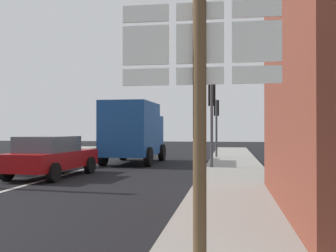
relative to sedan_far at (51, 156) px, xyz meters
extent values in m
plane|color=black|center=(0.21, 1.18, -0.76)|extent=(80.00, 80.00, 0.00)
cube|color=gray|center=(6.60, -0.82, -0.69)|extent=(2.48, 44.00, 0.14)
cube|color=silver|center=(0.21, -2.82, -0.75)|extent=(0.16, 12.00, 0.01)
cube|color=maroon|center=(0.01, 0.07, -0.14)|extent=(2.09, 4.33, 0.60)
cube|color=#47515B|center=(-0.02, -0.18, 0.43)|extent=(1.72, 2.22, 0.55)
cylinder|color=black|center=(-0.75, 1.49, -0.44)|extent=(0.27, 0.66, 0.64)
cylinder|color=black|center=(0.99, 1.34, -0.44)|extent=(0.27, 0.66, 0.64)
cylinder|color=black|center=(-0.98, -1.20, -0.44)|extent=(0.27, 0.66, 0.64)
cylinder|color=black|center=(0.77, -1.35, -0.44)|extent=(0.27, 0.66, 0.64)
cube|color=#19478C|center=(1.60, 5.36, 0.99)|extent=(2.25, 3.73, 2.60)
cube|color=#19478C|center=(1.64, 7.86, 0.69)|extent=(2.11, 1.33, 2.00)
cube|color=#47515B|center=(1.64, 7.91, 1.49)|extent=(1.76, 0.13, 0.70)
cylinder|color=black|center=(0.54, 7.82, -0.31)|extent=(0.29, 0.90, 0.90)
cylinder|color=black|center=(2.74, 7.79, -0.31)|extent=(0.29, 0.90, 0.90)
cylinder|color=black|center=(0.49, 4.42, -0.31)|extent=(0.29, 0.90, 0.90)
cylinder|color=black|center=(2.69, 4.39, -0.31)|extent=(0.29, 0.90, 0.90)
cylinder|color=brown|center=(6.08, -9.20, 0.84)|extent=(0.14, 0.14, 3.20)
cube|color=white|center=(5.50, -9.15, 2.20)|extent=(0.50, 0.03, 0.18)
cube|color=black|center=(5.50, -9.13, 2.20)|extent=(0.43, 0.01, 0.13)
cube|color=white|center=(5.50, -9.15, 1.86)|extent=(0.50, 0.03, 0.42)
cube|color=black|center=(5.50, -9.13, 1.86)|extent=(0.43, 0.01, 0.32)
cube|color=white|center=(5.50, -9.15, 1.52)|extent=(0.50, 0.03, 0.18)
cube|color=black|center=(5.50, -9.13, 1.52)|extent=(0.43, 0.01, 0.13)
cube|color=white|center=(6.08, -9.15, 2.20)|extent=(0.50, 0.03, 0.18)
cube|color=black|center=(6.08, -9.13, 2.20)|extent=(0.43, 0.01, 0.13)
cube|color=white|center=(6.08, -9.15, 1.86)|extent=(0.50, 0.03, 0.42)
cube|color=black|center=(6.08, -9.13, 1.86)|extent=(0.43, 0.01, 0.32)
cube|color=white|center=(6.08, -9.15, 1.52)|extent=(0.50, 0.03, 0.18)
cube|color=black|center=(6.08, -9.13, 1.52)|extent=(0.43, 0.01, 0.13)
cube|color=white|center=(6.66, -9.15, 2.20)|extent=(0.50, 0.03, 0.18)
cube|color=black|center=(6.66, -9.13, 2.20)|extent=(0.43, 0.01, 0.13)
cube|color=white|center=(6.66, -9.15, 1.86)|extent=(0.50, 0.03, 0.42)
cube|color=black|center=(6.66, -9.13, 1.86)|extent=(0.43, 0.01, 0.32)
cube|color=white|center=(6.66, -9.15, 1.52)|extent=(0.50, 0.03, 0.18)
cube|color=black|center=(6.66, -9.13, 1.52)|extent=(0.43, 0.01, 0.13)
cylinder|color=#47474C|center=(5.66, 9.20, 0.94)|extent=(0.12, 0.12, 3.41)
cube|color=black|center=(5.66, 9.40, 2.20)|extent=(0.30, 0.28, 0.90)
sphere|color=red|center=(5.66, 9.54, 2.47)|extent=(0.18, 0.18, 0.18)
sphere|color=#3C2303|center=(5.66, 9.54, 2.19)|extent=(0.18, 0.18, 0.18)
sphere|color=black|center=(5.66, 9.54, 1.91)|extent=(0.18, 0.18, 0.18)
cylinder|color=#47474C|center=(5.66, 3.17, 1.05)|extent=(0.12, 0.12, 3.62)
cube|color=black|center=(5.66, 3.37, 2.41)|extent=(0.30, 0.28, 0.90)
sphere|color=red|center=(5.66, 3.51, 2.68)|extent=(0.18, 0.18, 0.18)
sphere|color=#3C2303|center=(5.66, 3.51, 2.40)|extent=(0.18, 0.18, 0.18)
sphere|color=black|center=(5.66, 3.51, 2.12)|extent=(0.18, 0.18, 0.18)
camera|label=1|loc=(6.38, -13.21, 0.96)|focal=41.55mm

